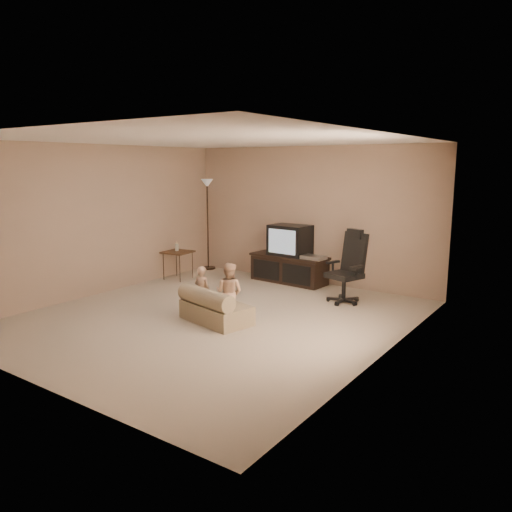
# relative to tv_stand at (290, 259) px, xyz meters

# --- Properties ---
(floor) EXTENTS (5.50, 5.50, 0.00)m
(floor) POSITION_rel_tv_stand_xyz_m (0.27, -2.49, -0.45)
(floor) COLOR #C1AF99
(floor) RESTS_ON ground
(room_shell) EXTENTS (5.50, 5.50, 5.50)m
(room_shell) POSITION_rel_tv_stand_xyz_m (0.27, -2.49, 1.07)
(room_shell) COLOR white
(room_shell) RESTS_ON floor
(tv_stand) EXTENTS (1.52, 0.65, 1.07)m
(tv_stand) POSITION_rel_tv_stand_xyz_m (0.00, 0.00, 0.00)
(tv_stand) COLOR black
(tv_stand) RESTS_ON floor
(office_chair) EXTENTS (0.67, 0.69, 1.16)m
(office_chair) POSITION_rel_tv_stand_xyz_m (1.46, -0.64, -0.03)
(office_chair) COLOR black
(office_chair) RESTS_ON floor
(side_table) EXTENTS (0.53, 0.53, 0.73)m
(side_table) POSITION_rel_tv_stand_xyz_m (-1.88, -1.00, 0.08)
(side_table) COLOR brown
(side_table) RESTS_ON floor
(floor_lamp) EXTENTS (0.29, 0.29, 1.87)m
(floor_lamp) POSITION_rel_tv_stand_xyz_m (-2.03, 0.06, 0.92)
(floor_lamp) COLOR black
(floor_lamp) RESTS_ON floor
(child_sofa) EXTENTS (1.12, 0.79, 0.50)m
(child_sofa) POSITION_rel_tv_stand_xyz_m (0.39, -2.67, -0.24)
(child_sofa) COLOR tan
(child_sofa) RESTS_ON floor
(toddler_left) EXTENTS (0.28, 0.20, 0.75)m
(toddler_left) POSITION_rel_tv_stand_xyz_m (0.09, -2.56, -0.07)
(toddler_left) COLOR #DCAC89
(toddler_left) RESTS_ON floor
(toddler_right) EXTENTS (0.44, 0.30, 0.84)m
(toddler_right) POSITION_rel_tv_stand_xyz_m (0.54, -2.52, -0.03)
(toddler_right) COLOR #DCAC89
(toddler_right) RESTS_ON floor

